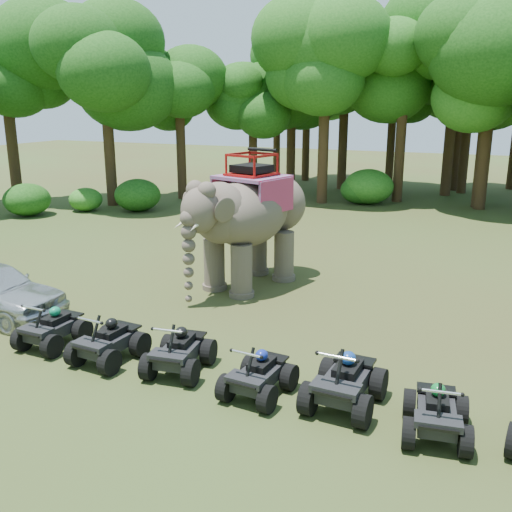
% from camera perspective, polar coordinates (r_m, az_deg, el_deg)
% --- Properties ---
extents(ground, '(110.00, 110.00, 0.00)m').
position_cam_1_polar(ground, '(14.08, -1.97, -8.67)').
color(ground, '#47381E').
rests_on(ground, ground).
extents(elephant, '(3.53, 5.49, 4.26)m').
position_cam_1_polar(elephant, '(17.83, -0.62, 3.70)').
color(elephant, brown).
rests_on(elephant, ground).
extents(atv_0, '(1.19, 1.60, 1.16)m').
position_cam_1_polar(atv_0, '(14.56, -19.75, -6.32)').
color(atv_0, black).
rests_on(atv_0, ground).
extents(atv_1, '(1.29, 1.70, 1.20)m').
position_cam_1_polar(atv_1, '(13.37, -14.59, -7.74)').
color(atv_1, black).
rests_on(atv_1, ground).
extents(atv_2, '(1.39, 1.76, 1.20)m').
position_cam_1_polar(atv_2, '(12.58, -7.71, -8.87)').
color(atv_2, black).
rests_on(atv_2, ground).
extents(atv_3, '(1.24, 1.63, 1.14)m').
position_cam_1_polar(atv_3, '(11.54, 0.25, -11.22)').
color(atv_3, black).
rests_on(atv_3, ground).
extents(atv_4, '(1.37, 1.83, 1.32)m').
position_cam_1_polar(atv_4, '(11.26, 8.91, -11.64)').
color(atv_4, black).
rests_on(atv_4, ground).
extents(atv_5, '(1.35, 1.70, 1.15)m').
position_cam_1_polar(atv_5, '(10.75, 17.67, -14.11)').
color(atv_5, black).
rests_on(atv_5, ground).
extents(tree_0, '(6.42, 6.42, 9.17)m').
position_cam_1_polar(tree_0, '(33.90, 14.38, 12.96)').
color(tree_0, '#195114').
rests_on(tree_0, ground).
extents(tree_1, '(6.23, 6.23, 8.90)m').
position_cam_1_polar(tree_1, '(33.41, 21.88, 12.10)').
color(tree_1, '#195114').
rests_on(tree_1, ground).
extents(tree_24, '(6.88, 6.88, 9.82)m').
position_cam_1_polar(tree_24, '(34.69, -23.48, 12.79)').
color(tree_24, '#195114').
rests_on(tree_24, ground).
extents(tree_25, '(6.84, 6.84, 9.77)m').
position_cam_1_polar(tree_25, '(32.73, -14.67, 13.40)').
color(tree_25, '#195114').
rests_on(tree_25, ground).
extents(tree_26, '(5.60, 5.60, 8.00)m').
position_cam_1_polar(tree_26, '(34.28, -7.57, 12.35)').
color(tree_26, '#195114').
rests_on(tree_26, ground).
extents(tree_27, '(5.19, 5.19, 7.41)m').
position_cam_1_polar(tree_27, '(35.68, -0.31, 12.11)').
color(tree_27, '#195114').
rests_on(tree_27, ground).
extents(tree_28, '(6.77, 6.77, 9.67)m').
position_cam_1_polar(tree_28, '(32.68, 6.84, 13.69)').
color(tree_28, '#195114').
rests_on(tree_28, ground).
extents(tree_32, '(7.51, 7.51, 10.74)m').
position_cam_1_polar(tree_32, '(37.06, 19.06, 14.00)').
color(tree_32, '#195114').
rests_on(tree_32, ground).
extents(tree_33, '(4.91, 4.91, 7.01)m').
position_cam_1_polar(tree_33, '(42.63, 2.09, 12.37)').
color(tree_33, '#195114').
rests_on(tree_33, ground).
extents(tree_34, '(6.47, 6.47, 9.25)m').
position_cam_1_polar(tree_34, '(39.44, 19.62, 12.90)').
color(tree_34, '#195114').
rests_on(tree_34, ground).
extents(tree_35, '(6.75, 6.75, 9.64)m').
position_cam_1_polar(tree_35, '(38.29, 8.79, 13.83)').
color(tree_35, '#195114').
rests_on(tree_35, ground).
extents(tree_37, '(5.65, 5.65, 8.08)m').
position_cam_1_polar(tree_37, '(42.17, 5.06, 13.01)').
color(tree_37, '#195114').
rests_on(tree_37, ground).
extents(tree_38, '(6.23, 6.23, 8.90)m').
position_cam_1_polar(tree_38, '(38.36, 20.40, 12.52)').
color(tree_38, '#195114').
rests_on(tree_38, ground).
extents(tree_39, '(6.02, 6.02, 8.60)m').
position_cam_1_polar(tree_39, '(40.07, 19.72, 12.45)').
color(tree_39, '#195114').
rests_on(tree_39, ground).
extents(tree_40, '(7.64, 7.64, 10.91)m').
position_cam_1_polar(tree_40, '(32.83, 22.32, 13.78)').
color(tree_40, '#195114').
rests_on(tree_40, ground).
extents(tree_41, '(6.30, 6.30, 9.00)m').
position_cam_1_polar(tree_41, '(37.19, 3.57, 13.44)').
color(tree_41, '#195114').
rests_on(tree_41, ground).
extents(tree_42, '(5.14, 5.14, 7.34)m').
position_cam_1_polar(tree_42, '(38.98, 13.40, 11.93)').
color(tree_42, '#195114').
rests_on(tree_42, ground).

